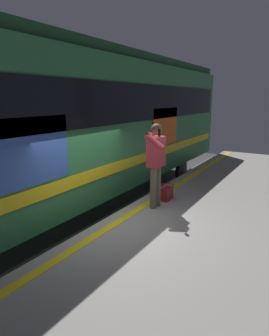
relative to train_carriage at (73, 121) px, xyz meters
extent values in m
plane|color=#3D3D3F|center=(1.18, 1.91, -2.62)|extent=(25.19, 25.19, 0.00)
cube|color=gray|center=(1.18, 4.27, -2.14)|extent=(16.79, 4.72, 0.96)
cube|color=yellow|center=(1.18, 2.21, -1.65)|extent=(16.46, 0.16, 0.01)
cube|color=slate|center=(1.18, 0.71, -2.54)|extent=(21.83, 0.08, 0.16)
cube|color=slate|center=(1.18, -0.72, -2.54)|extent=(21.83, 0.08, 0.16)
cube|color=#2D723F|center=(0.00, -0.01, -0.10)|extent=(13.85, 2.71, 3.13)
cube|color=#1B4426|center=(0.00, -0.01, 1.58)|extent=(13.58, 2.50, 0.24)
cube|color=black|center=(0.00, 1.37, 0.44)|extent=(13.16, 0.03, 0.90)
cube|color=yellow|center=(0.00, 1.37, -0.97)|extent=(13.16, 0.03, 0.24)
cube|color=#D85919|center=(-2.42, 1.37, -0.26)|extent=(1.57, 0.02, 1.08)
cube|color=#3359B2|center=(2.42, 1.37, -0.26)|extent=(1.57, 0.02, 1.08)
cylinder|color=black|center=(-4.50, 1.08, -2.04)|extent=(0.84, 0.12, 0.84)
cylinder|color=black|center=(-4.50, -1.09, -2.04)|extent=(0.84, 0.12, 0.84)
cylinder|color=brown|center=(0.15, 2.43, -1.22)|extent=(0.14, 0.14, 0.87)
cylinder|color=brown|center=(0.33, 2.43, -1.22)|extent=(0.14, 0.14, 0.87)
cube|color=maroon|center=(0.24, 2.43, -0.49)|extent=(0.40, 0.24, 0.60)
sphere|color=maroon|center=(0.24, 2.27, -0.21)|extent=(0.20, 0.20, 0.20)
sphere|color=#997051|center=(0.24, 2.43, -0.04)|extent=(0.22, 0.22, 0.22)
cylinder|color=maroon|center=(-0.01, 2.43, -0.55)|extent=(0.09, 0.09, 0.54)
cylinder|color=maroon|center=(0.47, 2.51, -0.24)|extent=(0.09, 0.42, 0.33)
cube|color=black|center=(0.47, 2.61, -0.08)|extent=(0.07, 0.02, 0.15)
cube|color=maroon|center=(-0.27, 2.46, -1.52)|extent=(0.34, 0.16, 0.28)
torus|color=maroon|center=(-0.27, 2.46, -1.32)|extent=(0.31, 0.31, 0.02)
camera|label=1|loc=(5.43, 5.07, 0.56)|focal=31.41mm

